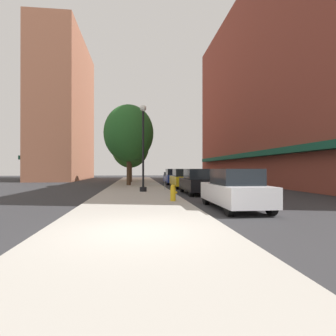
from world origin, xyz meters
name	(u,v)px	position (x,y,z in m)	size (l,w,h in m)	color
ground_plane	(180,187)	(4.00, 18.00, 0.00)	(90.00, 90.00, 0.00)	#2D2D30
sidewalk_slab	(137,186)	(0.00, 19.00, 0.06)	(4.80, 50.00, 0.12)	#A8A399
building_right_brick	(272,85)	(14.99, 22.00, 11.08)	(6.80, 40.00, 22.20)	brown
building_far_background	(65,111)	(-11.01, 37.00, 10.68)	(6.80, 18.00, 21.40)	#9E6047
lamppost	(143,146)	(0.45, 11.80, 3.20)	(0.48, 0.48, 5.90)	black
fire_hydrant	(173,193)	(1.74, 6.13, 0.52)	(0.33, 0.26, 0.79)	gold
parking_meter_near	(165,179)	(2.05, 12.91, 0.95)	(0.14, 0.09, 1.31)	slate
tree_near	(130,145)	(-0.73, 25.31, 4.40)	(3.73, 3.73, 6.44)	#4C3823
tree_mid	(129,133)	(-0.73, 19.09, 5.01)	(4.66, 4.66, 7.58)	#422D1E
tree_far	(130,146)	(-0.85, 29.81, 4.67)	(5.00, 5.00, 7.43)	#422D1E
car_white	(235,190)	(4.00, 3.96, 0.81)	(1.80, 4.30, 1.66)	black
car_black	(198,182)	(4.00, 10.74, 0.81)	(1.80, 4.30, 1.66)	black
car_yellow	(183,179)	(4.00, 16.54, 0.81)	(1.80, 4.30, 1.66)	black
car_blue	(174,177)	(4.00, 22.46, 0.81)	(1.80, 4.30, 1.66)	black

